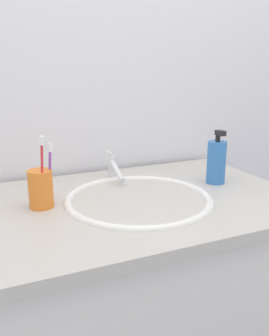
{
  "coord_description": "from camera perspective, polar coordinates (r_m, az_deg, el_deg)",
  "views": [
    {
      "loc": [
        -0.43,
        -0.93,
        1.28
      ],
      "look_at": [
        -0.02,
        0.01,
        0.99
      ],
      "focal_mm": 38.66,
      "sensor_mm": 36.0,
      "label": 1
    }
  ],
  "objects": [
    {
      "name": "sink_basin",
      "position": [
        1.09,
        0.64,
        -6.93
      ],
      "size": [
        0.44,
        0.44,
        0.11
      ],
      "color": "white",
      "rests_on": "vanity_counter"
    },
    {
      "name": "toothbrush_purple",
      "position": [
        1.02,
        -13.21,
        -0.3
      ],
      "size": [
        0.02,
        0.02,
        0.17
      ],
      "color": "purple",
      "rests_on": "toothbrush_cup"
    },
    {
      "name": "soap_dispenser",
      "position": [
        1.24,
        12.79,
        1.01
      ],
      "size": [
        0.06,
        0.06,
        0.18
      ],
      "color": "#3372BF",
      "rests_on": "vanity_counter"
    },
    {
      "name": "vanity_counter",
      "position": [
        1.32,
        0.96,
        -23.3
      ],
      "size": [
        0.94,
        0.65,
        0.9
      ],
      "color": "silver",
      "rests_on": "ground"
    },
    {
      "name": "faucet",
      "position": [
        1.24,
        -3.32,
        -0.0
      ],
      "size": [
        0.02,
        0.14,
        0.09
      ],
      "color": "silver",
      "rests_on": "sink_basin"
    },
    {
      "name": "toothbrush_red",
      "position": [
        0.99,
        -14.38,
        -0.01
      ],
      "size": [
        0.02,
        0.03,
        0.2
      ],
      "color": "red",
      "rests_on": "toothbrush_cup"
    },
    {
      "name": "tiled_wall_back",
      "position": [
        1.37,
        -5.44,
        12.23
      ],
      "size": [
        2.14,
        0.04,
        2.4
      ],
      "primitive_type": "cube",
      "color": "silver",
      "rests_on": "ground"
    },
    {
      "name": "toothbrush_cup",
      "position": [
        1.04,
        -14.57,
        -3.2
      ],
      "size": [
        0.07,
        0.07,
        0.11
      ],
      "primitive_type": "cylinder",
      "color": "orange",
      "rests_on": "vanity_counter"
    }
  ]
}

